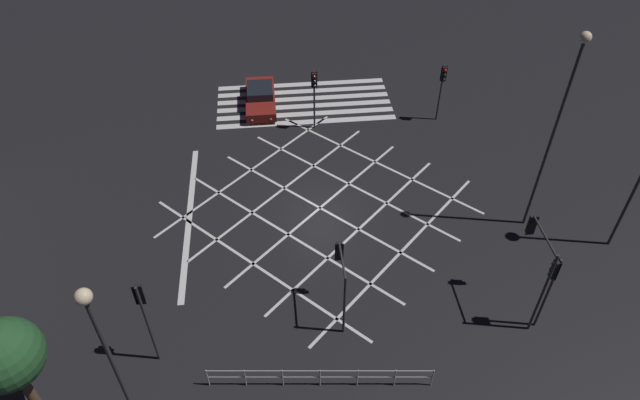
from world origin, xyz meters
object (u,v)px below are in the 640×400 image
object	(u,v)px
traffic_light_sw_cross	(443,82)
street_tree_near	(6,356)
traffic_light_median_north	(341,270)
traffic_light_ne_cross	(143,308)
traffic_light_median_south	(314,89)
street_lamp_west	(106,348)
traffic_light_nw_cross	(537,254)
street_lamp_far	(561,109)
waiting_car	(260,97)
traffic_light_nw_main	(551,280)

from	to	relation	value
traffic_light_sw_cross	street_tree_near	bearing A→B (deg)	-48.02
traffic_light_median_north	street_tree_near	size ratio (longest dim) A/B	0.67
traffic_light_ne_cross	street_tree_near	world-z (taller)	street_tree_near
traffic_light_median_north	traffic_light_median_south	distance (m)	13.62
traffic_light_ne_cross	street_lamp_west	xyz separation A→B (m)	(0.11, 3.41, 2.61)
traffic_light_median_north	traffic_light_nw_cross	world-z (taller)	traffic_light_nw_cross
traffic_light_nw_cross	street_tree_near	world-z (taller)	street_tree_near
traffic_light_nw_cross	street_lamp_far	size ratio (longest dim) A/B	0.44
traffic_light_nw_cross	street_lamp_west	bearing A→B (deg)	105.96
street_lamp_west	waiting_car	distance (m)	22.66
traffic_light_nw_main	traffic_light_sw_cross	distance (m)	15.39
traffic_light_nw_main	traffic_light_sw_cross	size ratio (longest dim) A/B	1.09
traffic_light_nw_main	traffic_light_ne_cross	xyz separation A→B (m)	(15.52, -0.06, 0.26)
traffic_light_nw_main	street_lamp_far	size ratio (longest dim) A/B	0.40
street_tree_near	waiting_car	distance (m)	22.20
traffic_light_median_north	traffic_light_sw_cross	size ratio (longest dim) A/B	0.93
traffic_light_median_south	traffic_light_sw_cross	distance (m)	7.62
traffic_light_nw_cross	traffic_light_sw_cross	bearing A→B (deg)	-0.34
street_lamp_far	waiting_car	bearing A→B (deg)	-43.48
traffic_light_median_north	traffic_light_sw_cross	xyz separation A→B (m)	(-7.84, -13.73, 0.14)
street_lamp_far	waiting_car	xyz separation A→B (m)	(12.86, -12.20, -6.12)
traffic_light_nw_cross	street_lamp_west	size ratio (longest dim) A/B	0.54
traffic_light_median_north	waiting_car	world-z (taller)	traffic_light_median_north
traffic_light_sw_cross	traffic_light_nw_main	bearing A→B (deg)	0.60
traffic_light_ne_cross	waiting_car	world-z (taller)	traffic_light_ne_cross
traffic_light_nw_main	waiting_car	bearing A→B (deg)	-58.93
traffic_light_median_north	traffic_light_ne_cross	bearing A→B (deg)	102.01
street_lamp_far	traffic_light_median_south	bearing A→B (deg)	-43.75
traffic_light_nw_main	traffic_light_nw_cross	bearing A→B (deg)	-76.73
traffic_light_nw_cross	traffic_light_ne_cross	bearing A→B (deg)	93.71
traffic_light_median_south	street_lamp_west	size ratio (longest dim) A/B	0.46
traffic_light_sw_cross	street_tree_near	size ratio (longest dim) A/B	0.72
traffic_light_median_north	traffic_light_sw_cross	distance (m)	15.81
traffic_light_median_south	street_lamp_west	distance (m)	20.43
street_lamp_west	waiting_car	size ratio (longest dim) A/B	1.82
traffic_light_ne_cross	traffic_light_sw_cross	distance (m)	21.70
traffic_light_median_south	waiting_car	world-z (taller)	traffic_light_median_south
traffic_light_sw_cross	traffic_light_ne_cross	bearing A→B (deg)	-45.05
traffic_light_nw_main	traffic_light_nw_cross	distance (m)	1.16
street_lamp_west	traffic_light_median_north	bearing A→B (deg)	-146.71
traffic_light_median_north	waiting_car	xyz separation A→B (m)	(2.98, -16.55, -1.94)
traffic_light_nw_main	street_lamp_far	bearing A→B (deg)	-107.47
traffic_light_median_south	street_tree_near	bearing A→B (deg)	-34.14
traffic_light_median_north	street_lamp_west	size ratio (longest dim) A/B	0.41
traffic_light_sw_cross	waiting_car	size ratio (longest dim) A/B	0.81
traffic_light_nw_main	traffic_light_median_north	size ratio (longest dim) A/B	1.17
traffic_light_nw_cross	street_tree_near	distance (m)	19.50
traffic_light_nw_main	traffic_light_sw_cross	xyz separation A→B (m)	(0.16, -15.38, -0.23)
traffic_light_nw_main	street_tree_near	size ratio (longest dim) A/B	0.78
street_lamp_far	street_tree_near	bearing A→B (deg)	20.56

